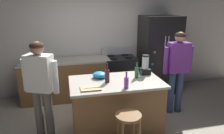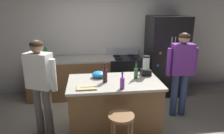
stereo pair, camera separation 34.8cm
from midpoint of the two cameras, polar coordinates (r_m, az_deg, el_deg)
ground_plane at (r=3.82m, az=3.32°, el=-17.27°), size 14.00×14.00×0.00m
back_wall at (r=5.14m, az=-0.36°, el=8.10°), size 8.00×0.10×2.70m
kitchen_island at (r=3.57m, az=3.46°, el=-10.99°), size 1.51×0.87×0.94m
back_counter_run at (r=4.94m, az=-9.04°, el=-3.03°), size 2.00×0.64×0.94m
refrigerator at (r=5.18m, az=16.60°, el=2.91°), size 0.90×0.73×1.89m
stove_range at (r=5.03m, az=5.53°, el=-2.41°), size 0.76×0.65×1.12m
person_by_island_left at (r=3.42m, az=-16.59°, el=-3.56°), size 0.58×0.36×1.63m
person_by_sink_right at (r=4.14m, az=21.00°, el=-0.15°), size 0.59×0.23×1.66m
bar_stool at (r=2.95m, az=6.16°, el=-15.99°), size 0.36×0.36×0.71m
potted_plant at (r=4.83m, az=-16.70°, el=3.94°), size 0.20×0.20×0.30m
blender_appliance at (r=3.69m, az=12.10°, el=-0.05°), size 0.17×0.17×0.35m
bottle_soda at (r=3.06m, az=6.14°, el=-4.44°), size 0.07×0.07×0.26m
bottle_wine at (r=3.29m, az=1.08°, el=-2.35°), size 0.08×0.08×0.32m
bottle_olive_oil at (r=3.50m, az=9.51°, el=-1.67°), size 0.07×0.07×0.28m
mixing_bowl at (r=3.52m, az=-0.89°, el=-2.11°), size 0.24×0.24×0.11m
cutting_board at (r=3.10m, az=-3.84°, el=-5.77°), size 0.30×0.20×0.02m
chef_knife at (r=3.09m, az=-3.47°, el=-5.53°), size 0.22×0.05×0.01m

